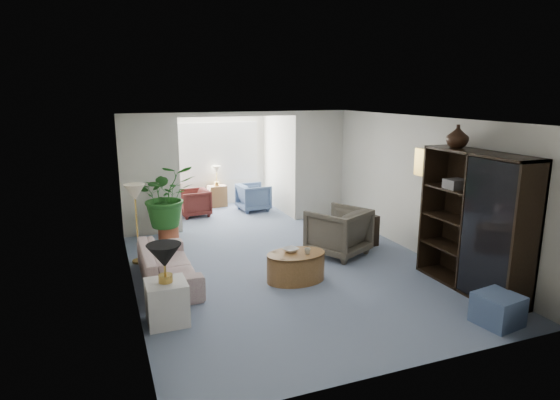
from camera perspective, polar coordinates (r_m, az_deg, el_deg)
name	(u,v)px	position (r m, az deg, el deg)	size (l,w,h in m)	color
floor	(293,272)	(7.86, 1.60, -8.77)	(6.00, 6.00, 0.00)	gray
sunroom_floor	(228,214)	(11.56, -6.27, -1.67)	(2.60, 2.60, 0.00)	gray
back_pier_left	(150,176)	(9.91, -15.45, 2.87)	(1.20, 0.12, 2.50)	silver
back_pier_right	(319,165)	(10.94, 4.77, 4.21)	(1.20, 0.12, 2.50)	silver
back_header	(239,114)	(10.14, -4.97, 10.34)	(2.60, 0.12, 0.10)	silver
window_pane	(216,152)	(12.33, -7.73, 5.83)	(2.20, 0.02, 1.50)	white
window_blinds	(217,152)	(12.30, -7.70, 5.82)	(2.20, 0.02, 1.50)	white
framed_picture	(427,163)	(8.56, 17.35, 4.27)	(0.04, 0.50, 0.40)	beige
sofa	(168,265)	(7.59, -13.45, -7.63)	(1.95, 0.76, 0.57)	beige
end_table	(167,302)	(6.33, -13.54, -11.97)	(0.51, 0.51, 0.56)	silver
table_lamp	(164,256)	(6.10, -13.85, -6.59)	(0.44, 0.44, 0.30)	black
floor_lamp	(135,192)	(8.33, -17.21, 0.89)	(0.36, 0.36, 0.28)	beige
coffee_table	(296,267)	(7.47, 1.94, -8.08)	(0.95, 0.95, 0.45)	#936035
coffee_bowl	(291,250)	(7.46, 1.30, -6.06)	(0.23, 0.23, 0.06)	white
coffee_cup	(307,251)	(7.35, 3.35, -6.21)	(0.10, 0.10, 0.09)	beige
wingback_chair	(338,232)	(8.62, 7.07, -3.81)	(0.93, 0.95, 0.87)	#575144
side_table_dark	(363,230)	(9.25, 10.01, -3.64)	(0.49, 0.40, 0.59)	black
entertainment_cabinet	(474,222)	(7.47, 22.51, -2.52)	(0.50, 1.88, 2.08)	black
cabinet_urn	(458,136)	(7.63, 20.72, 7.24)	(0.33, 0.33, 0.35)	black
ottoman	(498,309)	(6.76, 24.89, -11.93)	(0.50, 0.50, 0.40)	slate
plant_pot	(169,234)	(9.60, -13.35, -4.03)	(0.40, 0.40, 0.32)	#A64E30
house_plant	(166,196)	(9.40, -13.60, 0.52)	(1.12, 0.97, 1.24)	#256322
sunroom_chair_blue	(254,197)	(11.78, -3.22, 0.34)	(0.72, 0.74, 0.67)	slate
sunroom_chair_maroon	(194,203)	(11.43, -10.39, -0.33)	(0.68, 0.70, 0.64)	#54201D
sunroom_table	(217,196)	(12.31, -7.62, 0.50)	(0.45, 0.35, 0.55)	#936035
shelf_clutter	(483,213)	(7.26, 23.37, -1.41)	(0.30, 1.22, 1.06)	#2A2421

